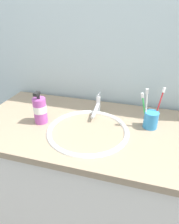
# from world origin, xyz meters

# --- Properties ---
(tiled_wall_back) EXTENTS (2.42, 0.04, 2.40)m
(tiled_wall_back) POSITION_xyz_m (0.00, 0.34, 1.20)
(tiled_wall_back) COLOR silver
(tiled_wall_back) RESTS_ON ground
(vanity_counter) EXTENTS (1.22, 0.61, 0.90)m
(vanity_counter) POSITION_xyz_m (0.00, 0.00, 0.45)
(vanity_counter) COLOR silver
(vanity_counter) RESTS_ON ground
(sink_basin) EXTENTS (0.40, 0.40, 0.11)m
(sink_basin) POSITION_xyz_m (-0.01, -0.05, 0.87)
(sink_basin) COLOR white
(sink_basin) RESTS_ON vanity_counter
(faucet) EXTENTS (0.02, 0.17, 0.11)m
(faucet) POSITION_xyz_m (-0.01, 0.14, 0.95)
(faucet) COLOR silver
(faucet) RESTS_ON sink_basin
(toothbrush_cup) EXTENTS (0.07, 0.07, 0.09)m
(toothbrush_cup) POSITION_xyz_m (0.28, 0.07, 0.95)
(toothbrush_cup) COLOR #338CCC
(toothbrush_cup) RESTS_ON vanity_counter
(toothbrush_white) EXTENTS (0.03, 0.01, 0.20)m
(toothbrush_white) POSITION_xyz_m (0.25, 0.07, 1.02)
(toothbrush_white) COLOR white
(toothbrush_white) RESTS_ON toothbrush_cup
(toothbrush_red) EXTENTS (0.04, 0.04, 0.20)m
(toothbrush_red) POSITION_xyz_m (0.31, 0.10, 1.02)
(toothbrush_red) COLOR red
(toothbrush_red) RESTS_ON toothbrush_cup
(toothbrush_green) EXTENTS (0.05, 0.01, 0.18)m
(toothbrush_green) POSITION_xyz_m (0.24, 0.07, 1.01)
(toothbrush_green) COLOR green
(toothbrush_green) RESTS_ON toothbrush_cup
(soap_dispenser) EXTENTS (0.07, 0.07, 0.17)m
(soap_dispenser) POSITION_xyz_m (-0.27, -0.03, 0.98)
(soap_dispenser) COLOR #B24CA5
(soap_dispenser) RESTS_ON vanity_counter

